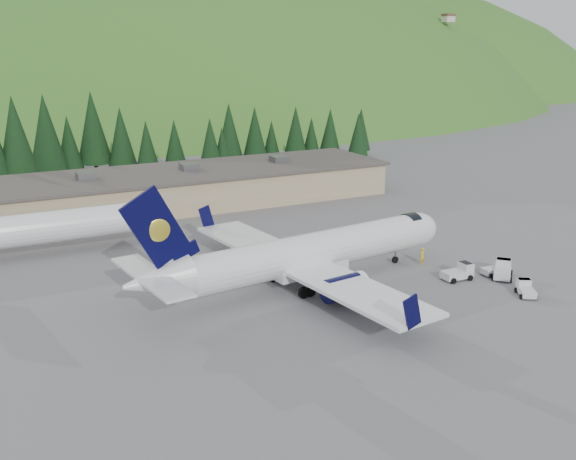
{
  "coord_description": "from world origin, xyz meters",
  "views": [
    {
      "loc": [
        -30.31,
        -52.53,
        22.98
      ],
      "look_at": [
        0.0,
        6.0,
        4.0
      ],
      "focal_mm": 40.0,
      "sensor_mm": 36.0,
      "label": 1
    }
  ],
  "objects_px": {
    "second_airliner": "(24,229)",
    "ramp_worker": "(422,256)",
    "baggage_tug_b": "(496,269)",
    "baggage_tug_d": "(503,270)",
    "terminal_building": "(158,190)",
    "baggage_tug_c": "(525,289)",
    "baggage_tug_a": "(459,272)",
    "airliner": "(307,254)"
  },
  "relations": [
    {
      "from": "airliner",
      "to": "terminal_building",
      "type": "bearing_deg",
      "value": 89.11
    },
    {
      "from": "terminal_building",
      "to": "ramp_worker",
      "type": "relative_size",
      "value": 37.52
    },
    {
      "from": "baggage_tug_c",
      "to": "terminal_building",
      "type": "bearing_deg",
      "value": 53.6
    },
    {
      "from": "terminal_building",
      "to": "baggage_tug_c",
      "type": "bearing_deg",
      "value": -67.01
    },
    {
      "from": "terminal_building",
      "to": "second_airliner",
      "type": "bearing_deg",
      "value": -141.22
    },
    {
      "from": "baggage_tug_b",
      "to": "ramp_worker",
      "type": "relative_size",
      "value": 1.43
    },
    {
      "from": "baggage_tug_a",
      "to": "baggage_tug_d",
      "type": "height_order",
      "value": "baggage_tug_d"
    },
    {
      "from": "baggage_tug_c",
      "to": "baggage_tug_d",
      "type": "xyz_separation_m",
      "value": [
        1.74,
        4.66,
        0.15
      ]
    },
    {
      "from": "airliner",
      "to": "baggage_tug_c",
      "type": "xyz_separation_m",
      "value": [
        17.29,
        -11.96,
        -2.58
      ]
    },
    {
      "from": "baggage_tug_d",
      "to": "ramp_worker",
      "type": "bearing_deg",
      "value": 81.89
    },
    {
      "from": "second_airliner",
      "to": "terminal_building",
      "type": "distance_m",
      "value": 25.55
    },
    {
      "from": "baggage_tug_b",
      "to": "baggage_tug_d",
      "type": "distance_m",
      "value": 0.92
    },
    {
      "from": "baggage_tug_b",
      "to": "terminal_building",
      "type": "distance_m",
      "value": 50.12
    },
    {
      "from": "baggage_tug_b",
      "to": "baggage_tug_d",
      "type": "relative_size",
      "value": 0.78
    },
    {
      "from": "terminal_building",
      "to": "airliner",
      "type": "bearing_deg",
      "value": -84.07
    },
    {
      "from": "baggage_tug_b",
      "to": "ramp_worker",
      "type": "bearing_deg",
      "value": 132.78
    },
    {
      "from": "baggage_tug_b",
      "to": "baggage_tug_c",
      "type": "distance_m",
      "value": 5.82
    },
    {
      "from": "second_airliner",
      "to": "baggage_tug_c",
      "type": "relative_size",
      "value": 9.4
    },
    {
      "from": "airliner",
      "to": "baggage_tug_b",
      "type": "xyz_separation_m",
      "value": [
        18.97,
        -6.39,
        -2.59
      ]
    },
    {
      "from": "airliner",
      "to": "baggage_tug_d",
      "type": "xyz_separation_m",
      "value": [
        19.03,
        -7.3,
        -2.44
      ]
    },
    {
      "from": "baggage_tug_a",
      "to": "baggage_tug_b",
      "type": "distance_m",
      "value": 4.4
    },
    {
      "from": "baggage_tug_a",
      "to": "ramp_worker",
      "type": "xyz_separation_m",
      "value": [
        -0.43,
        5.44,
        0.19
      ]
    },
    {
      "from": "second_airliner",
      "to": "terminal_building",
      "type": "height_order",
      "value": "second_airliner"
    },
    {
      "from": "baggage_tug_b",
      "to": "terminal_building",
      "type": "relative_size",
      "value": 0.04
    },
    {
      "from": "baggage_tug_b",
      "to": "baggage_tug_c",
      "type": "height_order",
      "value": "baggage_tug_c"
    },
    {
      "from": "baggage_tug_d",
      "to": "ramp_worker",
      "type": "xyz_separation_m",
      "value": [
        -4.83,
        7.03,
        0.17
      ]
    },
    {
      "from": "baggage_tug_a",
      "to": "baggage_tug_c",
      "type": "bearing_deg",
      "value": -64.11
    },
    {
      "from": "second_airliner",
      "to": "baggage_tug_b",
      "type": "bearing_deg",
      "value": -33.65
    },
    {
      "from": "baggage_tug_c",
      "to": "ramp_worker",
      "type": "distance_m",
      "value": 12.1
    },
    {
      "from": "ramp_worker",
      "to": "airliner",
      "type": "bearing_deg",
      "value": -22.59
    },
    {
      "from": "terminal_building",
      "to": "ramp_worker",
      "type": "xyz_separation_m",
      "value": [
        18.15,
        -38.4,
        -1.68
      ]
    },
    {
      "from": "baggage_tug_a",
      "to": "ramp_worker",
      "type": "relative_size",
      "value": 1.71
    },
    {
      "from": "second_airliner",
      "to": "baggage_tug_b",
      "type": "height_order",
      "value": "second_airliner"
    },
    {
      "from": "second_airliner",
      "to": "ramp_worker",
      "type": "relative_size",
      "value": 14.53
    },
    {
      "from": "baggage_tug_a",
      "to": "baggage_tug_b",
      "type": "height_order",
      "value": "baggage_tug_a"
    },
    {
      "from": "second_airliner",
      "to": "baggage_tug_c",
      "type": "xyz_separation_m",
      "value": [
        41.16,
        -34.09,
        -2.7
      ]
    },
    {
      "from": "baggage_tug_b",
      "to": "terminal_building",
      "type": "xyz_separation_m",
      "value": [
        -22.93,
        44.52,
        2.0
      ]
    },
    {
      "from": "baggage_tug_b",
      "to": "baggage_tug_c",
      "type": "xyz_separation_m",
      "value": [
        -1.68,
        -5.57,
        0.0
      ]
    },
    {
      "from": "baggage_tug_b",
      "to": "ramp_worker",
      "type": "height_order",
      "value": "ramp_worker"
    },
    {
      "from": "second_airliner",
      "to": "baggage_tug_b",
      "type": "relative_size",
      "value": 10.14
    },
    {
      "from": "baggage_tug_b",
      "to": "terminal_building",
      "type": "height_order",
      "value": "terminal_building"
    },
    {
      "from": "airliner",
      "to": "baggage_tug_a",
      "type": "relative_size",
      "value": 11.23
    }
  ]
}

